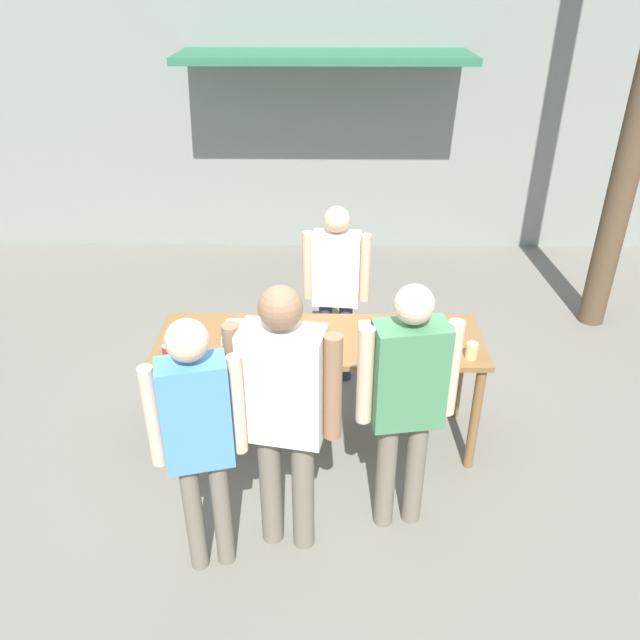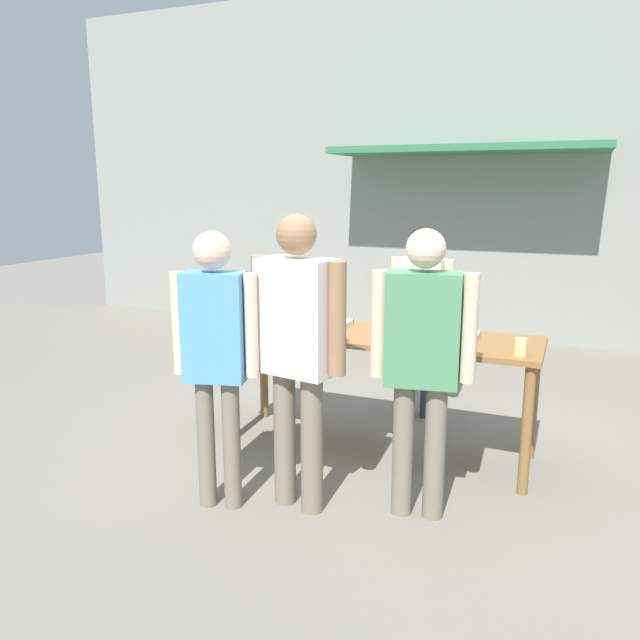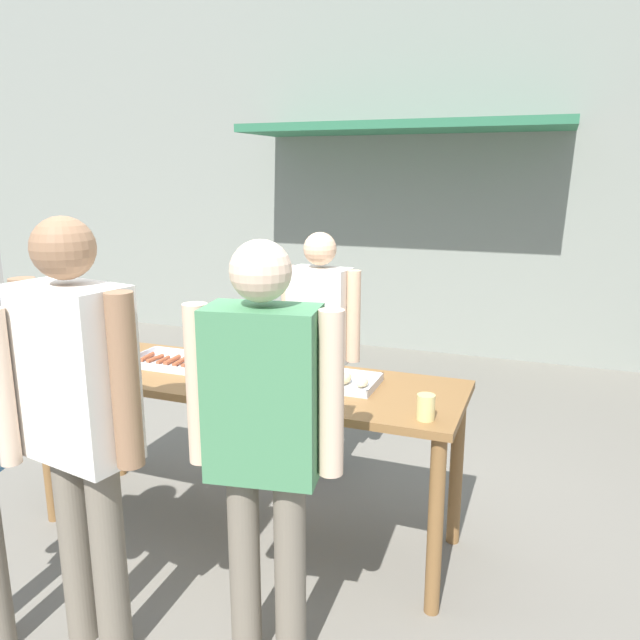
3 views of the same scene
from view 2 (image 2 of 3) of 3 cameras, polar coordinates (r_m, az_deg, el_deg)
name	(u,v)px [view 2 (image 2 of 3)]	position (r m, az deg, el deg)	size (l,w,h in m)	color
ground_plane	(375,449)	(4.90, 5.04, -11.69)	(24.00, 24.00, 0.00)	slate
building_facade_back	(473,163)	(8.38, 13.77, 13.75)	(12.00, 1.11, 4.50)	gray
serving_table	(377,348)	(4.64, 5.23, -2.55)	(2.34, 0.73, 0.92)	brown
food_tray_sausages	(320,325)	(4.81, -0.01, -0.43)	(0.44, 0.31, 0.04)	silver
food_tray_buns	(445,335)	(4.54, 11.39, -1.35)	(0.44, 0.29, 0.07)	silver
condiment_jar_mustard	(237,323)	(4.78, -7.62, -0.25)	(0.07, 0.07, 0.09)	#B22319
condiment_jar_ketchup	(247,324)	(4.73, -6.65, -0.34)	(0.07, 0.07, 0.09)	#567A38
beer_cup	(521,347)	(4.18, 17.88, -2.36)	(0.08, 0.08, 0.11)	#DBC67A
person_server_behind_table	(420,308)	(5.36, 9.17, 1.11)	(0.55, 0.25, 1.61)	#333851
person_customer_holding_hotdog	(215,345)	(3.78, -9.55, -2.23)	(0.51, 0.28, 1.73)	#756B5B
person_customer_with_cup	(422,350)	(3.67, 9.34, -2.75)	(0.60, 0.30, 1.75)	#756B5B
person_customer_waiting_in_line	(297,339)	(3.72, -2.09, -1.75)	(0.65, 0.33, 1.82)	#756B5B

